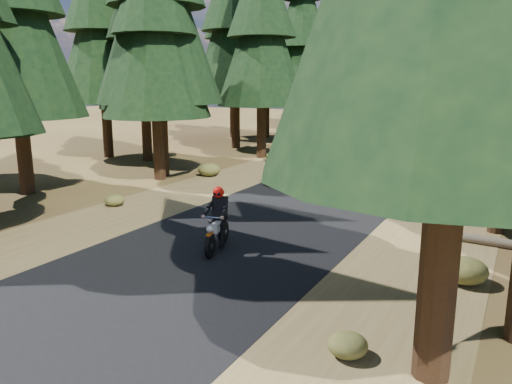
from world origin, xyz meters
TOP-DOWN VIEW (x-y plane):
  - ground at (0.00, 0.00)m, footprint 120.00×120.00m
  - road at (0.00, 5.00)m, footprint 6.00×100.00m
  - shoulder_l at (-4.60, 5.00)m, footprint 3.20×100.00m
  - shoulder_r at (4.60, 5.00)m, footprint 3.20×100.00m
  - pine_forest at (-0.02, 21.05)m, footprint 34.59×55.08m
  - understory_shrubs at (1.24, 7.87)m, footprint 15.19×32.55m
  - rider_lead at (0.01, -0.55)m, footprint 0.99×1.86m
  - rider_follow at (-2.27, 7.55)m, footprint 0.56×1.61m

SIDE VIEW (x-z plane):
  - ground at x=0.00m, z-range 0.00..0.00m
  - shoulder_l at x=-4.60m, z-range 0.00..0.01m
  - shoulder_r at x=4.60m, z-range 0.00..0.01m
  - road at x=0.00m, z-range 0.00..0.01m
  - understory_shrubs at x=1.24m, z-range -0.06..0.62m
  - rider_follow at x=-2.27m, z-range -0.23..1.18m
  - rider_lead at x=0.01m, z-range -0.26..1.33m
  - pine_forest at x=-0.02m, z-range -0.27..16.05m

